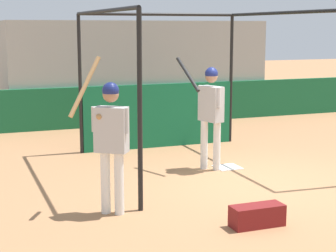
# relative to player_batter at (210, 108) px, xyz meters

# --- Properties ---
(ground_plane) EXTENTS (60.00, 60.00, 0.00)m
(ground_plane) POSITION_rel_player_batter_xyz_m (0.52, -1.22, -1.13)
(ground_plane) COLOR #A8754C
(outfield_wall) EXTENTS (24.00, 0.12, 1.05)m
(outfield_wall) POSITION_rel_player_batter_xyz_m (0.52, 4.97, -0.60)
(outfield_wall) COLOR #196038
(outfield_wall) RESTS_ON ground
(bleacher_section) EXTENTS (7.05, 3.20, 2.73)m
(bleacher_section) POSITION_rel_player_batter_xyz_m (0.52, 6.63, 0.23)
(bleacher_section) COLOR #9E9E99
(bleacher_section) RESTS_ON ground
(batting_cage) EXTENTS (3.43, 3.95, 2.82)m
(batting_cage) POSITION_rel_player_batter_xyz_m (-0.19, 1.41, 0.12)
(batting_cage) COLOR black
(batting_cage) RESTS_ON ground
(home_plate) EXTENTS (0.44, 0.44, 0.02)m
(home_plate) POSITION_rel_player_batter_xyz_m (0.36, -0.01, -1.12)
(home_plate) COLOR white
(home_plate) RESTS_ON ground
(player_batter) EXTENTS (0.63, 0.84, 2.00)m
(player_batter) POSITION_rel_player_batter_xyz_m (0.00, 0.00, 0.00)
(player_batter) COLOR white
(player_batter) RESTS_ON ground
(player_waiting) EXTENTS (0.81, 0.61, 2.14)m
(player_waiting) POSITION_rel_player_batter_xyz_m (-2.28, -1.74, -0.02)
(player_waiting) COLOR white
(player_waiting) RESTS_ON ground
(equipment_bag) EXTENTS (0.70, 0.28, 0.28)m
(equipment_bag) POSITION_rel_player_batter_xyz_m (-0.66, -2.88, -0.99)
(equipment_bag) COLOR maroon
(equipment_bag) RESTS_ON ground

